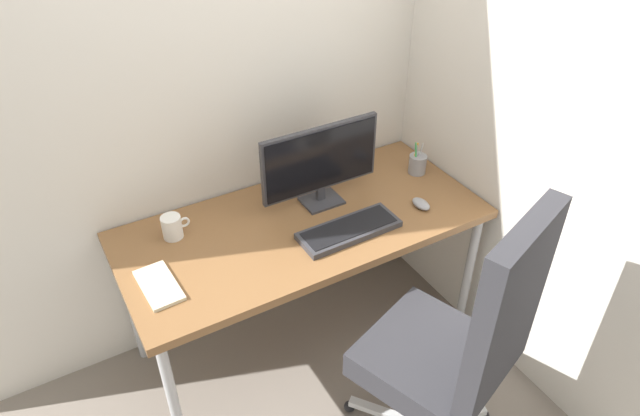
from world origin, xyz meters
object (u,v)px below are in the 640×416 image
Objects in this scene: pen_holder at (417,164)px; coffee_mug at (172,227)px; notebook at (159,285)px; keyboard at (349,230)px; mouse at (421,204)px; office_chair at (459,345)px; monitor at (321,162)px.

pen_holder reaches higher than coffee_mug.
pen_holder reaches higher than notebook.
mouse is at bearing -0.59° from keyboard.
office_chair is 1.09m from notebook.
coffee_mug is (-0.69, 0.96, 0.15)m from office_chair.
notebook is at bearing 174.42° from keyboard.
office_chair reaches higher than pen_holder.
office_chair is at bearing -116.61° from mouse.
notebook is (-1.30, -0.15, -0.04)m from pen_holder.
mouse is at bearing -18.62° from coffee_mug.
office_chair is at bearing -84.38° from keyboard.
keyboard is at bearing 95.62° from office_chair.
office_chair is at bearing -54.11° from coffee_mug.
keyboard is 4.39× the size of mouse.
office_chair reaches higher than keyboard.
coffee_mug is at bearing 125.89° from office_chair.
notebook is at bearing -118.84° from coffee_mug.
mouse is 1.14m from notebook.
pen_holder is at bearing 55.81° from mouse.
monitor reaches higher than notebook.
mouse is at bearing -123.87° from pen_holder.
pen_holder is (0.51, -0.02, -0.15)m from monitor.
office_chair is at bearing -42.84° from notebook.
office_chair is 2.87× the size of keyboard.
coffee_mug is (0.14, 0.26, 0.04)m from notebook.
office_chair is 10.62× the size of coffee_mug.
office_chair is at bearing -118.48° from pen_holder.
coffee_mug is at bearing 161.06° from mouse.
coffee_mug is at bearing 58.31° from notebook.
office_chair is 0.93m from monitor.
coffee_mug reaches higher than keyboard.
pen_holder is 1.16m from coffee_mug.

